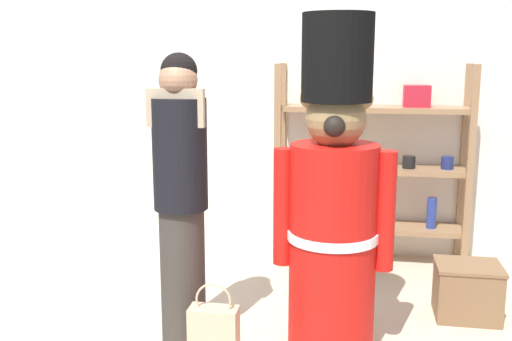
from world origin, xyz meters
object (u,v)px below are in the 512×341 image
teddy_bear_guard (333,207)px  person_shopper (181,194)px  shopping_bag (214,336)px  merchandise_shelf (372,162)px  display_crate (467,291)px

teddy_bear_guard → person_shopper: bearing=-177.9°
person_shopper → shopping_bag: size_ratio=3.51×
teddy_bear_guard → merchandise_shelf: bearing=81.5°
merchandise_shelf → person_shopper: 1.87m
display_crate → shopping_bag: bearing=-148.7°
person_shopper → display_crate: 1.87m
person_shopper → display_crate: (1.63, 0.60, -0.69)m
shopping_bag → person_shopper: bearing=133.4°
teddy_bear_guard → display_crate: size_ratio=4.59×
merchandise_shelf → display_crate: bearing=-58.3°
merchandise_shelf → shopping_bag: bearing=-114.4°
teddy_bear_guard → display_crate: teddy_bear_guard is taller
merchandise_shelf → display_crate: size_ratio=3.90×
person_shopper → shopping_bag: 0.77m
shopping_bag → display_crate: (1.40, 0.85, 0.00)m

